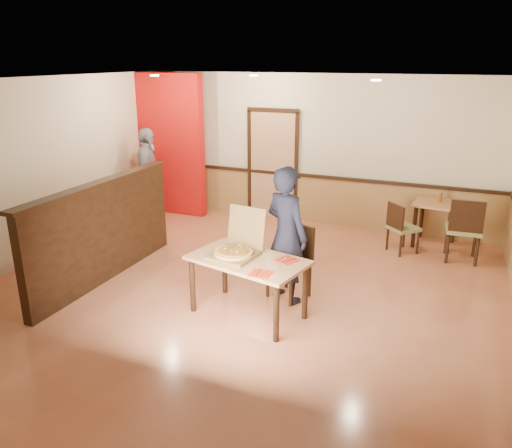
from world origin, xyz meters
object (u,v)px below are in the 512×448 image
Objects in this scene: main_table at (248,267)px; pizza_box at (236,250)px; condiment at (440,197)px; side_table at (436,212)px; diner_chair at (293,258)px; side_chair_left at (401,226)px; passerby at (148,175)px; side_chair_right at (464,227)px; diner at (286,235)px.

pizza_box is (-0.18, 0.05, 0.18)m from main_table.
condiment is (2.01, 3.51, 0.19)m from main_table.
side_table is at bearing -139.21° from condiment.
diner_chair is at bearing -120.94° from side_table.
condiment is (2.19, 3.46, 0.01)m from pizza_box.
side_chair_left is (1.15, 2.14, -0.07)m from diner_chair.
passerby reaches higher than condiment.
pizza_box is at bearing 42.66° from side_chair_right.
diner is 11.09× the size of condiment.
passerby is at bearing 152.45° from main_table.
side_table is 0.44× the size of diner.
side_chair_left is 0.96m from side_chair_right.
side_chair_left is 4.79m from passerby.
pizza_box reaches higher than side_chair_left.
diner is 4.20m from passerby.
diner_chair is at bearing -143.49° from passerby.
side_table is 4.05m from pizza_box.
diner is (-1.68, -2.88, 0.32)m from side_table.
diner_chair is 0.54× the size of diner.
diner_chair is 2.43m from side_chair_left.
side_table is 3.35m from diner.
main_table is 1.50× the size of side_chair_right.
diner_chair is 0.91m from pizza_box.
passerby is (-3.29, 2.79, 0.26)m from main_table.
side_table is 4.87× the size of condiment.
condiment is at bearing 72.90° from main_table.
diner_chair is 0.54× the size of passerby.
pizza_box is (-2.61, -2.80, 0.26)m from side_chair_right.
pizza_box is (-0.51, -0.69, 0.29)m from diner_chair.
side_chair_left is at bearing 67.46° from pizza_box.
side_chair_right reaches higher than diner_chair.
diner_chair reaches higher than condiment.
passerby is at bearing -172.28° from condiment.
side_chair_right reaches higher than side_table.
main_table is 1.59× the size of diner_chair.
pizza_box is at bearing -155.35° from passerby.
passerby is 11.13× the size of condiment.
pizza_box is at bearing 177.98° from main_table.
main_table is 0.71m from diner.
side_chair_right is 6.39× the size of condiment.
side_chair_right is at bearing -57.65° from condiment.
pizza_box is (3.11, -2.74, -0.08)m from passerby.
diner reaches higher than condiment.
diner_chair is 0.94× the size of side_chair_right.
main_table is at bearing -119.57° from side_table.
side_chair_right is (2.10, 2.11, 0.04)m from diner_chair.
side_table is 5.32m from passerby.
side_chair_left is 5.17× the size of condiment.
passerby is (-5.72, -0.06, 0.34)m from side_chair_right.
diner is at bearing 76.82° from main_table.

